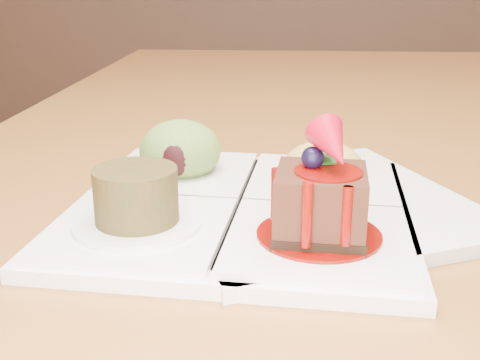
{
  "coord_description": "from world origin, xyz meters",
  "views": [
    {
      "loc": [
        -0.1,
        -0.81,
        0.96
      ],
      "look_at": [
        -0.13,
        -0.32,
        0.79
      ],
      "focal_mm": 45.0,
      "sensor_mm": 36.0,
      "label": 1
    }
  ],
  "objects": [
    {
      "name": "sampler_plate",
      "position": [
        -0.13,
        -0.31,
        0.77
      ],
      "size": [
        0.32,
        0.32,
        0.11
      ],
      "rotation": [
        0.0,
        0.0,
        -0.08
      ],
      "color": "white",
      "rests_on": "dining_table"
    },
    {
      "name": "second_plate",
      "position": [
        -0.06,
        -0.3,
        0.76
      ],
      "size": [
        0.34,
        0.34,
        0.01
      ],
      "primitive_type": "cube",
      "rotation": [
        0.0,
        0.0,
        0.41
      ],
      "color": "white",
      "rests_on": "dining_table"
    },
    {
      "name": "dining_table",
      "position": [
        0.0,
        0.0,
        0.68
      ],
      "size": [
        1.0,
        1.8,
        0.75
      ],
      "color": "brown",
      "rests_on": "ground"
    }
  ]
}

